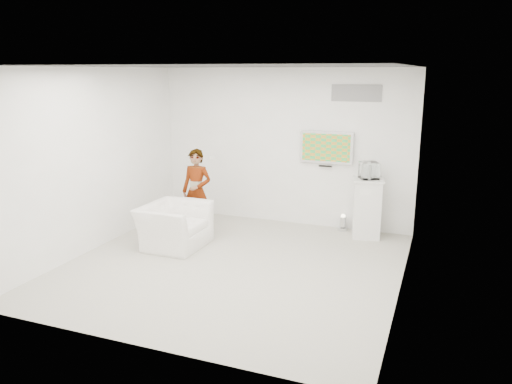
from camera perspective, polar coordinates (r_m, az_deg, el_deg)
room at (r=7.39m, az=-2.77°, el=2.44°), size 5.01×5.01×3.00m
tv at (r=9.42m, az=8.06°, el=5.08°), size 1.00×0.08×0.60m
logo_decal at (r=9.26m, az=11.39°, el=11.02°), size 0.90×0.02×0.30m
person at (r=9.21m, az=-6.79°, el=0.06°), size 0.57×0.38×1.57m
armchair at (r=8.65m, az=-9.34°, el=-3.80°), size 1.00×1.14×0.73m
pedestal at (r=9.18m, az=12.55°, el=-1.81°), size 0.62×0.62×1.08m
floor_uplight at (r=9.56m, az=9.90°, el=-3.48°), size 0.20×0.20×0.30m
vitrine at (r=9.02m, az=12.78°, el=2.41°), size 0.40×0.40×0.30m
console at (r=9.03m, az=12.77°, el=2.24°), size 0.09×0.18×0.24m
wii_remote at (r=9.10m, az=-5.06°, el=3.97°), size 0.06×0.13×0.03m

